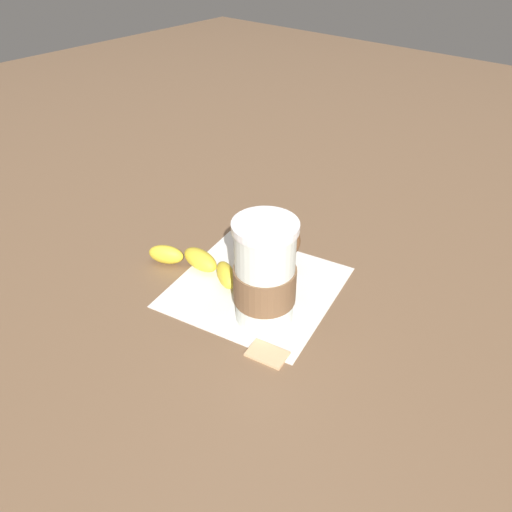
{
  "coord_description": "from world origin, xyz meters",
  "views": [
    {
      "loc": [
        -0.37,
        0.44,
        0.47
      ],
      "look_at": [
        0.0,
        0.0,
        0.06
      ],
      "focal_mm": 35.0,
      "sensor_mm": 36.0,
      "label": 1
    }
  ],
  "objects_px": {
    "banana": "(197,262)",
    "sugar_packet": "(267,353)",
    "muffin": "(272,249)",
    "coffee_cup": "(265,275)"
  },
  "relations": [
    {
      "from": "muffin",
      "to": "banana",
      "type": "height_order",
      "value": "muffin"
    },
    {
      "from": "muffin",
      "to": "banana",
      "type": "distance_m",
      "value": 0.12
    },
    {
      "from": "muffin",
      "to": "sugar_packet",
      "type": "distance_m",
      "value": 0.17
    },
    {
      "from": "coffee_cup",
      "to": "sugar_packet",
      "type": "relative_size",
      "value": 2.99
    },
    {
      "from": "coffee_cup",
      "to": "muffin",
      "type": "relative_size",
      "value": 1.63
    },
    {
      "from": "banana",
      "to": "sugar_packet",
      "type": "relative_size",
      "value": 3.36
    },
    {
      "from": "coffee_cup",
      "to": "banana",
      "type": "xyz_separation_m",
      "value": [
        0.14,
        -0.01,
        -0.06
      ]
    },
    {
      "from": "coffee_cup",
      "to": "sugar_packet",
      "type": "xyz_separation_m",
      "value": [
        -0.05,
        0.05,
        -0.07
      ]
    },
    {
      "from": "coffee_cup",
      "to": "sugar_packet",
      "type": "height_order",
      "value": "coffee_cup"
    },
    {
      "from": "coffee_cup",
      "to": "muffin",
      "type": "bearing_deg",
      "value": -57.28
    }
  ]
}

